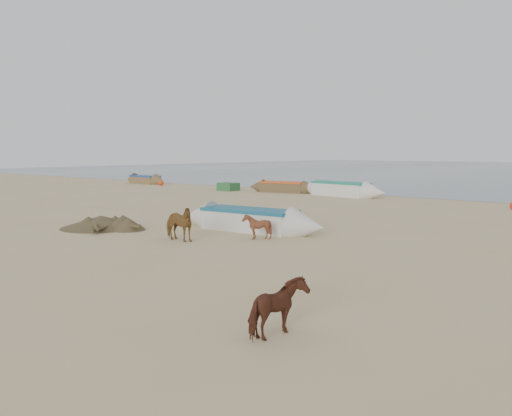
{
  "coord_description": "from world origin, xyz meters",
  "views": [
    {
      "loc": [
        11.26,
        -9.92,
        3.05
      ],
      "look_at": [
        0.0,
        4.0,
        1.0
      ],
      "focal_mm": 35.0,
      "sensor_mm": 36.0,
      "label": 1
    }
  ],
  "objects_px": {
    "cow_adult": "(178,223)",
    "near_canoe": "(249,220)",
    "calf_front": "(257,226)",
    "calf_right": "(280,309)"
  },
  "relations": [
    {
      "from": "cow_adult",
      "to": "calf_front",
      "type": "relative_size",
      "value": 1.58
    },
    {
      "from": "calf_front",
      "to": "near_canoe",
      "type": "distance_m",
      "value": 1.98
    },
    {
      "from": "near_canoe",
      "to": "calf_right",
      "type": "bearing_deg",
      "value": -53.42
    },
    {
      "from": "near_canoe",
      "to": "calf_front",
      "type": "bearing_deg",
      "value": -48.3
    },
    {
      "from": "calf_front",
      "to": "near_canoe",
      "type": "relative_size",
      "value": 0.14
    },
    {
      "from": "calf_front",
      "to": "near_canoe",
      "type": "bearing_deg",
      "value": -137.13
    },
    {
      "from": "cow_adult",
      "to": "near_canoe",
      "type": "height_order",
      "value": "cow_adult"
    },
    {
      "from": "cow_adult",
      "to": "near_canoe",
      "type": "distance_m",
      "value": 3.31
    },
    {
      "from": "cow_adult",
      "to": "near_canoe",
      "type": "xyz_separation_m",
      "value": [
        0.43,
        3.27,
        -0.18
      ]
    },
    {
      "from": "calf_right",
      "to": "near_canoe",
      "type": "xyz_separation_m",
      "value": [
        -7.49,
        8.22,
        -0.06
      ]
    }
  ]
}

